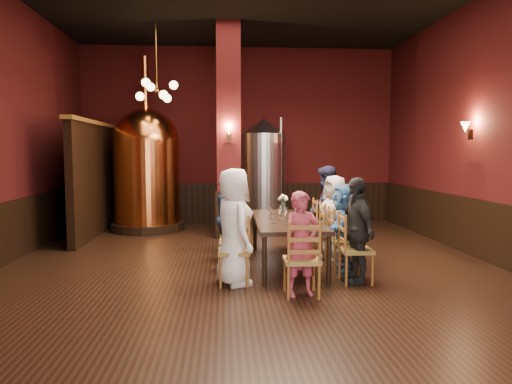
{
  "coord_description": "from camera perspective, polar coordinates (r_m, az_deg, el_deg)",
  "views": [
    {
      "loc": [
        -0.4,
        -6.93,
        1.8
      ],
      "look_at": [
        0.1,
        0.2,
        1.19
      ],
      "focal_mm": 32.0,
      "sensor_mm": 36.0,
      "label": 1
    }
  ],
  "objects": [
    {
      "name": "room",
      "position": [
        6.96,
        -0.7,
        8.62
      ],
      "size": [
        10.0,
        10.02,
        4.5
      ],
      "color": "black",
      "rests_on": "ground"
    },
    {
      "name": "wainscot_right",
      "position": [
        8.29,
        27.9,
        -4.69
      ],
      "size": [
        0.08,
        9.9,
        1.0
      ],
      "primitive_type": "cube",
      "color": "black",
      "rests_on": "ground"
    },
    {
      "name": "wainscot_back",
      "position": [
        11.97,
        -2.06,
        -1.32
      ],
      "size": [
        7.9,
        0.08,
        1.0
      ],
      "primitive_type": "cube",
      "color": "black",
      "rests_on": "ground"
    },
    {
      "name": "column",
      "position": [
        9.74,
        -3.44,
        7.56
      ],
      "size": [
        0.58,
        0.58,
        4.5
      ],
      "primitive_type": "cube",
      "color": "#410D10",
      "rests_on": "ground"
    },
    {
      "name": "partition",
      "position": [
        10.53,
        -19.42,
        1.37
      ],
      "size": [
        0.22,
        3.5,
        2.4
      ],
      "primitive_type": "cube",
      "color": "black",
      "rests_on": "ground"
    },
    {
      "name": "pendant_cluster",
      "position": [
        10.01,
        -12.29,
        12.27
      ],
      "size": [
        0.9,
        0.9,
        1.7
      ],
      "primitive_type": null,
      "color": "#A57226",
      "rests_on": "room"
    },
    {
      "name": "sconce_wall",
      "position": [
        8.85,
        25.26,
        7.04
      ],
      "size": [
        0.2,
        0.2,
        0.36
      ],
      "primitive_type": null,
      "rotation": [
        0.0,
        0.0,
        1.57
      ],
      "color": "black",
      "rests_on": "room"
    },
    {
      "name": "sconce_column",
      "position": [
        9.44,
        -3.42,
        7.34
      ],
      "size": [
        0.2,
        0.2,
        0.36
      ],
      "primitive_type": null,
      "rotation": [
        0.0,
        0.0,
        3.14
      ],
      "color": "black",
      "rests_on": "column"
    },
    {
      "name": "dining_table",
      "position": [
        7.3,
        3.83,
        -3.87
      ],
      "size": [
        1.03,
        2.41,
        0.75
      ],
      "rotation": [
        0.0,
        0.0,
        -0.01
      ],
      "color": "black",
      "rests_on": "ground"
    },
    {
      "name": "chair_0",
      "position": [
        6.3,
        -2.8,
        -7.39
      ],
      "size": [
        0.47,
        0.47,
        0.92
      ],
      "primitive_type": null,
      "rotation": [
        0.0,
        0.0,
        -1.58
      ],
      "color": "#975626",
      "rests_on": "ground"
    },
    {
      "name": "person_0",
      "position": [
        6.23,
        -2.81,
        -4.35
      ],
      "size": [
        0.73,
        0.9,
        1.6
      ],
      "primitive_type": "imported",
      "rotation": [
        0.0,
        0.0,
        1.9
      ],
      "color": "white",
      "rests_on": "ground"
    },
    {
      "name": "chair_1",
      "position": [
        6.95,
        -2.85,
        -6.21
      ],
      "size": [
        0.47,
        0.47,
        0.92
      ],
      "primitive_type": null,
      "rotation": [
        0.0,
        0.0,
        -1.58
      ],
      "color": "#975626",
      "rests_on": "ground"
    },
    {
      "name": "person_1",
      "position": [
        6.91,
        -2.86,
        -4.02
      ],
      "size": [
        0.49,
        0.61,
        1.46
      ],
      "primitive_type": "imported",
      "rotation": [
        0.0,
        0.0,
        1.26
      ],
      "color": "#AE1D47",
      "rests_on": "ground"
    },
    {
      "name": "chair_2",
      "position": [
        7.6,
        -2.89,
        -5.25
      ],
      "size": [
        0.47,
        0.47,
        0.92
      ],
      "primitive_type": null,
      "rotation": [
        0.0,
        0.0,
        -1.58
      ],
      "color": "#975626",
      "rests_on": "ground"
    },
    {
      "name": "person_2",
      "position": [
        7.56,
        -2.9,
        -3.08
      ],
      "size": [
        0.42,
        0.76,
        1.5
      ],
      "primitive_type": "imported",
      "rotation": [
        0.0,
        0.0,
        1.65
      ],
      "color": "navy",
      "rests_on": "ground"
    },
    {
      "name": "chair_3",
      "position": [
        8.26,
        -2.93,
        -4.43
      ],
      "size": [
        0.47,
        0.47,
        0.92
      ],
      "primitive_type": null,
      "rotation": [
        0.0,
        0.0,
        -1.58
      ],
      "color": "#975626",
      "rests_on": "ground"
    },
    {
      "name": "person_3",
      "position": [
        8.22,
        -2.94,
        -2.64
      ],
      "size": [
        0.66,
        1.0,
        1.44
      ],
      "primitive_type": "imported",
      "rotation": [
        0.0,
        0.0,
        1.71
      ],
      "color": "black",
      "rests_on": "ground"
    },
    {
      "name": "chair_4",
      "position": [
        6.54,
        12.39,
        -7.04
      ],
      "size": [
        0.47,
        0.47,
        0.92
      ],
      "primitive_type": null,
      "rotation": [
        0.0,
        0.0,
        1.56
      ],
      "color": "#975626",
      "rests_on": "ground"
    },
    {
      "name": "person_4",
      "position": [
        6.49,
        12.44,
        -4.67
      ],
      "size": [
        0.51,
        0.91,
        1.47
      ],
      "primitive_type": "imported",
      "rotation": [
        0.0,
        0.0,
        4.89
      ],
      "color": "black",
      "rests_on": "ground"
    },
    {
      "name": "chair_5",
      "position": [
        7.17,
        10.94,
        -5.95
      ],
      "size": [
        0.47,
        0.47,
        0.92
      ],
      "primitive_type": null,
      "rotation": [
        0.0,
        0.0,
        1.56
      ],
      "color": "#975626",
      "rests_on": "ground"
    },
    {
      "name": "person_5",
      "position": [
        7.14,
        10.96,
        -4.32
      ],
      "size": [
        0.75,
        1.3,
        1.33
      ],
      "primitive_type": "imported",
      "rotation": [
        0.0,
        0.0,
        4.41
      ],
      "color": "#315D93",
      "rests_on": "ground"
    },
    {
      "name": "chair_6",
      "position": [
        7.8,
        9.74,
        -5.05
      ],
      "size": [
        0.47,
        0.47,
        0.92
      ],
      "primitive_type": null,
      "rotation": [
        0.0,
        0.0,
        1.56
      ],
      "color": "#975626",
      "rests_on": "ground"
    },
    {
      "name": "person_6",
      "position": [
        7.76,
        9.77,
        -3.21
      ],
      "size": [
        0.64,
        0.8,
        1.43
      ],
      "primitive_type": "imported",
      "rotation": [
        0.0,
        0.0,
        5.01
      ],
      "color": "beige",
      "rests_on": "ground"
    },
    {
      "name": "chair_7",
      "position": [
        8.45,
        8.72,
        -4.27
      ],
      "size": [
        0.47,
        0.47,
        0.92
      ],
      "primitive_type": null,
      "rotation": [
        0.0,
        0.0,
        1.56
      ],
      "color": "#975626",
      "rests_on": "ground"
    },
    {
      "name": "person_7",
      "position": [
        8.4,
        8.74,
        -2.08
      ],
      "size": [
        0.52,
        0.82,
        1.57
      ],
      "primitive_type": "imported",
      "rotation": [
        0.0,
        0.0,
        4.52
      ],
      "color": "#1E1D3A",
      "rests_on": "ground"
    },
    {
      "name": "chair_8",
      "position": [
        5.83,
        5.72,
        -8.41
      ],
      "size": [
        0.47,
        0.47,
        0.92
      ],
      "primitive_type": null,
      "rotation": [
        0.0,
        0.0,
        3.13
      ],
      "color": "#975626",
      "rests_on": "ground"
    },
    {
      "name": "person_8",
      "position": [
        5.79,
        5.74,
        -6.46
      ],
      "size": [
        0.55,
        0.42,
        1.32
      ],
      "primitive_type": "imported",
      "rotation": [
        0.0,
        0.0,
        6.53
      ],
      "color": "#A6374B",
      "rests_on": "ground"
    },
    {
      "name": "copper_kettle",
      "position": [
        10.87,
        -13.48,
        2.95
      ],
      "size": [
        1.97,
        1.97,
        3.98
      ],
      "rotation": [
        0.0,
        0.0,
        0.4
      ],
      "color": "black",
      "rests_on": "ground"
    },
    {
      "name": "steel_vessel",
      "position": [
        10.86,
        0.99,
        2.3
      ],
      "size": [
        1.32,
        1.32,
        2.61
      ],
      "rotation": [
        0.0,
        0.0,
        -0.26
      ],
      "color": "#B2B2B7",
      "rests_on": "ground"
    },
    {
      "name": "rose_vase",
      "position": [
        8.25,
        3.46,
        -0.99
      ],
      "size": [
        0.18,
        0.18,
        0.31
      ],
      "color": "white",
      "rests_on": "dining_table"
    },
    {
      "name": "wine_glass_0",
      "position": [
        6.88,
        5.62,
        -3.18
      ],
      "size": [
        0.07,
        0.07,
        0.17
      ],
      "primitive_type": null,
      "color": "white",
      "rests_on": "dining_table"
    },
    {
      "name": "wine_glass_1",
      "position": [
        7.32,
        1.82,
        -2.67
      ],
      "size": [
        0.07,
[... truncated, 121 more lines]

